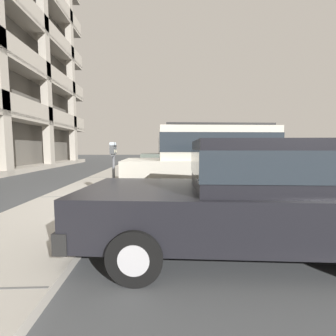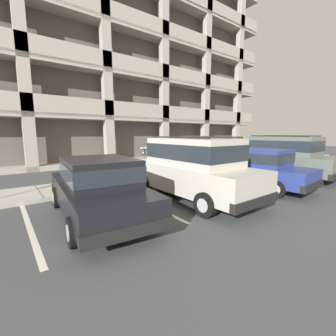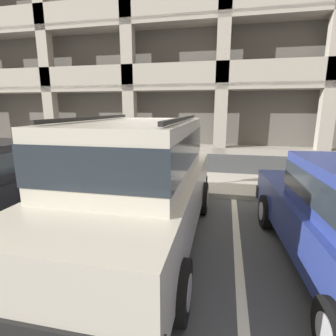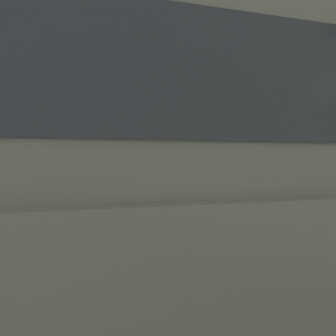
{
  "view_description": "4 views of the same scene",
  "coord_description": "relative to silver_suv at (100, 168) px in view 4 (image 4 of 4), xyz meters",
  "views": [
    {
      "loc": [
        -6.05,
        -0.83,
        1.44
      ],
      "look_at": [
        0.24,
        -1.07,
        0.87
      ],
      "focal_mm": 24.0,
      "sensor_mm": 36.0,
      "label": 1
    },
    {
      "loc": [
        -4.99,
        -7.53,
        2.13
      ],
      "look_at": [
        -0.16,
        -1.12,
        0.89
      ],
      "focal_mm": 24.0,
      "sensor_mm": 36.0,
      "label": 2
    },
    {
      "loc": [
        1.26,
        -6.0,
        2.15
      ],
      "look_at": [
        0.08,
        -0.62,
        0.9
      ],
      "focal_mm": 28.0,
      "sensor_mm": 36.0,
      "label": 3
    },
    {
      "loc": [
        7.93,
        -3.22,
        1.27
      ],
      "look_at": [
        -0.15,
        -0.73,
        1.08
      ],
      "focal_mm": 40.0,
      "sensor_mm": 36.0,
      "label": 4
    }
  ],
  "objects": [
    {
      "name": "ground_plane",
      "position": [
        0.04,
        2.27,
        -1.14
      ],
      "size": [
        80.0,
        80.0,
        0.1
      ],
      "color": "#444749"
    },
    {
      "name": "blue_coupe",
      "position": [
        5.94,
        0.03,
        0.0
      ],
      "size": [
        2.12,
        4.83,
        2.03
      ],
      "rotation": [
        0.0,
        0.0,
        0.03
      ],
      "color": "#5B665B",
      "rests_on": "ground_plane"
    },
    {
      "name": "parking_meter_near",
      "position": [
        -0.22,
        2.62,
        0.12
      ],
      "size": [
        0.35,
        0.12,
        1.46
      ],
      "color": "#595B60",
      "rests_on": "sidewalk"
    },
    {
      "name": "dark_hatchback",
      "position": [
        3.02,
        -0.33,
        -0.27
      ],
      "size": [
        2.05,
        4.59,
        1.54
      ],
      "rotation": [
        0.0,
        0.0,
        0.07
      ],
      "color": "navy",
      "rests_on": "ground_plane"
    },
    {
      "name": "silver_suv",
      "position": [
        0.0,
        0.0,
        0.0
      ],
      "size": [
        2.05,
        4.79,
        2.03
      ],
      "rotation": [
        0.0,
        0.0,
        0.01
      ],
      "color": "beige",
      "rests_on": "ground_plane"
    },
    {
      "name": "sidewalk",
      "position": [
        0.04,
        3.57,
        -1.03
      ],
      "size": [
        40.0,
        2.2,
        0.12
      ],
      "color": "#ADA89E",
      "rests_on": "ground_plane"
    },
    {
      "name": "red_sedan",
      "position": [
        -3.06,
        0.16,
        -0.27
      ],
      "size": [
        2.12,
        4.62,
        1.54
      ],
      "rotation": [
        0.0,
        0.0,
        -0.09
      ],
      "color": "black",
      "rests_on": "ground_plane"
    },
    {
      "name": "parking_stall_lines",
      "position": [
        1.57,
        0.87,
        -1.08
      ],
      "size": [
        12.37,
        4.8,
        0.01
      ],
      "color": "silver",
      "rests_on": "ground_plane"
    },
    {
      "name": "parking_meter_far",
      "position": [
        -6.34,
        2.6,
        0.05
      ],
      "size": [
        0.15,
        0.12,
        1.55
      ],
      "color": "#595B60",
      "rests_on": "sidewalk"
    },
    {
      "name": "fire_hydrant",
      "position": [
        3.32,
        2.92,
        -0.62
      ],
      "size": [
        0.3,
        0.3,
        0.7
      ],
      "color": "gold",
      "rests_on": "sidewalk"
    }
  ]
}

